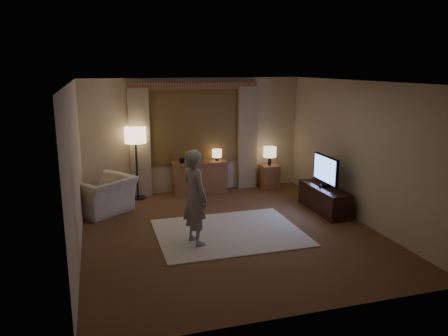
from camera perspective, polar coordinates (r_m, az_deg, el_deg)
name	(u,v)px	position (r m, az deg, el deg)	size (l,w,h in m)	color
room	(222,152)	(7.86, -0.28, 2.05)	(5.04, 5.54, 2.64)	brown
rug	(229,232)	(7.72, 0.67, -8.41)	(2.50, 2.00, 0.02)	beige
sideboard	(200,178)	(9.98, -3.13, -1.35)	(1.20, 0.40, 0.70)	brown
picture_frame	(200,159)	(9.88, -3.16, 1.18)	(0.16, 0.02, 0.20)	brown
plant	(182,158)	(9.78, -5.45, 1.32)	(0.17, 0.13, 0.30)	#999999
table_lamp_sideboard	(217,154)	(9.95, -0.93, 1.86)	(0.22, 0.22, 0.30)	black
floor_lamp	(135,139)	(9.56, -11.49, 3.73)	(0.46, 0.46, 1.58)	black
armchair	(103,195)	(8.96, -15.56, -3.47)	(1.10, 0.96, 0.72)	beige
side_table	(269,177)	(10.45, 5.93, -1.13)	(0.40, 0.40, 0.56)	brown
table_lamp_side	(270,152)	(10.33, 6.01, 2.03)	(0.30, 0.30, 0.44)	black
tv_stand	(324,199)	(8.99, 12.95, -3.99)	(0.45, 1.40, 0.50)	black
tv	(326,170)	(8.83, 13.14, -0.25)	(0.22, 0.88, 0.64)	black
person	(195,197)	(7.03, -3.76, -3.82)	(0.57, 0.37, 1.56)	gray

